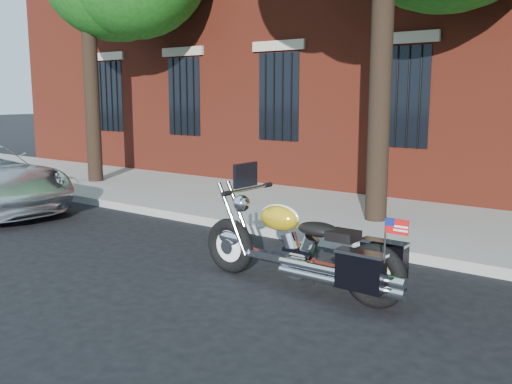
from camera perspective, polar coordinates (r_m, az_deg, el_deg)
The scene contains 4 objects.
ground at distance 7.78m, azimuth -0.76°, elevation -7.07°, with size 120.00×120.00×0.00m, color black.
curb at distance 8.85m, azimuth 4.71°, elevation -4.52°, with size 40.00×0.16×0.15m, color gray.
sidewalk at distance 10.45m, azimuth 10.20°, elevation -2.45°, with size 40.00×3.60×0.15m, color gray.
motorcycle at distance 6.55m, azimuth 5.05°, elevation -5.92°, with size 2.82×0.82×1.43m.
Camera 1 is at (4.54, -5.90, 2.24)m, focal length 40.00 mm.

